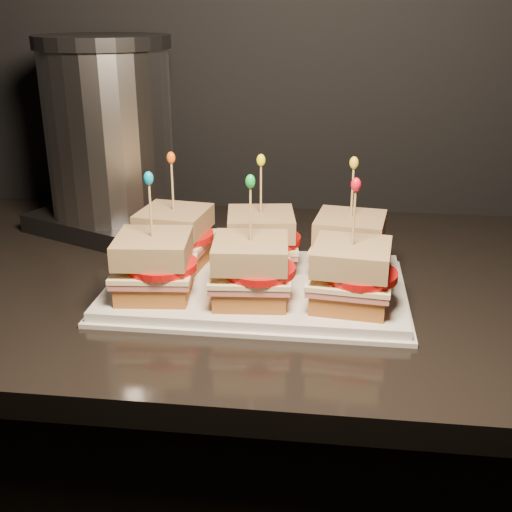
# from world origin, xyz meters

# --- Properties ---
(granite_slab) EXTENTS (2.27, 0.67, 0.03)m
(granite_slab) POSITION_xyz_m (-0.58, 1.67, 0.93)
(granite_slab) COLOR black
(granite_slab) RESTS_ON cabinet
(platter) EXTENTS (0.39, 0.24, 0.02)m
(platter) POSITION_xyz_m (-0.70, 1.60, 0.95)
(platter) COLOR white
(platter) RESTS_ON granite_slab
(platter_rim) EXTENTS (0.40, 0.25, 0.01)m
(platter_rim) POSITION_xyz_m (-0.70, 1.60, 0.95)
(platter_rim) COLOR white
(platter_rim) RESTS_ON granite_slab
(sandwich_0_bread_bot) EXTENTS (0.10, 0.10, 0.02)m
(sandwich_0_bread_bot) POSITION_xyz_m (-0.82, 1.66, 0.97)
(sandwich_0_bread_bot) COLOR brown
(sandwich_0_bread_bot) RESTS_ON platter
(sandwich_0_ham) EXTENTS (0.11, 0.11, 0.01)m
(sandwich_0_ham) POSITION_xyz_m (-0.82, 1.66, 0.99)
(sandwich_0_ham) COLOR #B55C5A
(sandwich_0_ham) RESTS_ON sandwich_0_bread_bot
(sandwich_0_cheese) EXTENTS (0.11, 0.11, 0.01)m
(sandwich_0_cheese) POSITION_xyz_m (-0.82, 1.66, 1.00)
(sandwich_0_cheese) COLOR #FFEEAC
(sandwich_0_cheese) RESTS_ON sandwich_0_ham
(sandwich_0_tomato) EXTENTS (0.09, 0.09, 0.01)m
(sandwich_0_tomato) POSITION_xyz_m (-0.81, 1.65, 1.00)
(sandwich_0_tomato) COLOR red
(sandwich_0_tomato) RESTS_ON sandwich_0_cheese
(sandwich_0_bread_top) EXTENTS (0.10, 0.10, 0.03)m
(sandwich_0_bread_top) POSITION_xyz_m (-0.82, 1.66, 1.02)
(sandwich_0_bread_top) COLOR brown
(sandwich_0_bread_top) RESTS_ON sandwich_0_tomato
(sandwich_0_pick) EXTENTS (0.00, 0.00, 0.09)m
(sandwich_0_pick) POSITION_xyz_m (-0.82, 1.66, 1.07)
(sandwich_0_pick) COLOR tan
(sandwich_0_pick) RESTS_ON sandwich_0_bread_top
(sandwich_0_frill) EXTENTS (0.01, 0.01, 0.02)m
(sandwich_0_frill) POSITION_xyz_m (-0.82, 1.66, 1.11)
(sandwich_0_frill) COLOR #FE5D0E
(sandwich_0_frill) RESTS_ON sandwich_0_pick
(sandwich_1_bread_bot) EXTENTS (0.10, 0.10, 0.02)m
(sandwich_1_bread_bot) POSITION_xyz_m (-0.70, 1.66, 0.97)
(sandwich_1_bread_bot) COLOR brown
(sandwich_1_bread_bot) RESTS_ON platter
(sandwich_1_ham) EXTENTS (0.11, 0.11, 0.01)m
(sandwich_1_ham) POSITION_xyz_m (-0.70, 1.66, 0.99)
(sandwich_1_ham) COLOR #B55C5A
(sandwich_1_ham) RESTS_ON sandwich_1_bread_bot
(sandwich_1_cheese) EXTENTS (0.11, 0.11, 0.01)m
(sandwich_1_cheese) POSITION_xyz_m (-0.70, 1.66, 1.00)
(sandwich_1_cheese) COLOR #FFEEAC
(sandwich_1_cheese) RESTS_ON sandwich_1_ham
(sandwich_1_tomato) EXTENTS (0.09, 0.09, 0.01)m
(sandwich_1_tomato) POSITION_xyz_m (-0.69, 1.65, 1.00)
(sandwich_1_tomato) COLOR red
(sandwich_1_tomato) RESTS_ON sandwich_1_cheese
(sandwich_1_bread_top) EXTENTS (0.10, 0.10, 0.03)m
(sandwich_1_bread_top) POSITION_xyz_m (-0.70, 1.66, 1.02)
(sandwich_1_bread_top) COLOR brown
(sandwich_1_bread_top) RESTS_ON sandwich_1_tomato
(sandwich_1_pick) EXTENTS (0.00, 0.00, 0.09)m
(sandwich_1_pick) POSITION_xyz_m (-0.70, 1.66, 1.07)
(sandwich_1_pick) COLOR tan
(sandwich_1_pick) RESTS_ON sandwich_1_bread_top
(sandwich_1_frill) EXTENTS (0.01, 0.01, 0.02)m
(sandwich_1_frill) POSITION_xyz_m (-0.70, 1.66, 1.11)
(sandwich_1_frill) COLOR #F8F10F
(sandwich_1_frill) RESTS_ON sandwich_1_pick
(sandwich_2_bread_bot) EXTENTS (0.10, 0.10, 0.02)m
(sandwich_2_bread_bot) POSITION_xyz_m (-0.57, 1.66, 0.97)
(sandwich_2_bread_bot) COLOR brown
(sandwich_2_bread_bot) RESTS_ON platter
(sandwich_2_ham) EXTENTS (0.11, 0.11, 0.01)m
(sandwich_2_ham) POSITION_xyz_m (-0.57, 1.66, 0.99)
(sandwich_2_ham) COLOR #B55C5A
(sandwich_2_ham) RESTS_ON sandwich_2_bread_bot
(sandwich_2_cheese) EXTENTS (0.11, 0.11, 0.01)m
(sandwich_2_cheese) POSITION_xyz_m (-0.57, 1.66, 1.00)
(sandwich_2_cheese) COLOR #FFEEAC
(sandwich_2_cheese) RESTS_ON sandwich_2_ham
(sandwich_2_tomato) EXTENTS (0.09, 0.09, 0.01)m
(sandwich_2_tomato) POSITION_xyz_m (-0.56, 1.65, 1.00)
(sandwich_2_tomato) COLOR red
(sandwich_2_tomato) RESTS_ON sandwich_2_cheese
(sandwich_2_bread_top) EXTENTS (0.10, 0.10, 0.03)m
(sandwich_2_bread_top) POSITION_xyz_m (-0.57, 1.66, 1.02)
(sandwich_2_bread_top) COLOR brown
(sandwich_2_bread_top) RESTS_ON sandwich_2_tomato
(sandwich_2_pick) EXTENTS (0.00, 0.00, 0.09)m
(sandwich_2_pick) POSITION_xyz_m (-0.57, 1.66, 1.07)
(sandwich_2_pick) COLOR tan
(sandwich_2_pick) RESTS_ON sandwich_2_bread_top
(sandwich_2_frill) EXTENTS (0.01, 0.01, 0.02)m
(sandwich_2_frill) POSITION_xyz_m (-0.57, 1.66, 1.11)
(sandwich_2_frill) COLOR yellow
(sandwich_2_frill) RESTS_ON sandwich_2_pick
(sandwich_3_bread_bot) EXTENTS (0.10, 0.10, 0.02)m
(sandwich_3_bread_bot) POSITION_xyz_m (-0.82, 1.55, 0.97)
(sandwich_3_bread_bot) COLOR brown
(sandwich_3_bread_bot) RESTS_ON platter
(sandwich_3_ham) EXTENTS (0.11, 0.10, 0.01)m
(sandwich_3_ham) POSITION_xyz_m (-0.82, 1.55, 0.99)
(sandwich_3_ham) COLOR #B55C5A
(sandwich_3_ham) RESTS_ON sandwich_3_bread_bot
(sandwich_3_cheese) EXTENTS (0.11, 0.11, 0.01)m
(sandwich_3_cheese) POSITION_xyz_m (-0.82, 1.55, 1.00)
(sandwich_3_cheese) COLOR #FFEEAC
(sandwich_3_cheese) RESTS_ON sandwich_3_ham
(sandwich_3_tomato) EXTENTS (0.09, 0.09, 0.01)m
(sandwich_3_tomato) POSITION_xyz_m (-0.81, 1.54, 1.00)
(sandwich_3_tomato) COLOR red
(sandwich_3_tomato) RESTS_ON sandwich_3_cheese
(sandwich_3_bread_top) EXTENTS (0.10, 0.10, 0.03)m
(sandwich_3_bread_top) POSITION_xyz_m (-0.82, 1.55, 1.02)
(sandwich_3_bread_top) COLOR brown
(sandwich_3_bread_top) RESTS_ON sandwich_3_tomato
(sandwich_3_pick) EXTENTS (0.00, 0.00, 0.09)m
(sandwich_3_pick) POSITION_xyz_m (-0.82, 1.55, 1.07)
(sandwich_3_pick) COLOR tan
(sandwich_3_pick) RESTS_ON sandwich_3_bread_top
(sandwich_3_frill) EXTENTS (0.01, 0.01, 0.02)m
(sandwich_3_frill) POSITION_xyz_m (-0.82, 1.55, 1.11)
(sandwich_3_frill) COLOR #0695BC
(sandwich_3_frill) RESTS_ON sandwich_3_pick
(sandwich_4_bread_bot) EXTENTS (0.10, 0.10, 0.02)m
(sandwich_4_bread_bot) POSITION_xyz_m (-0.70, 1.55, 0.97)
(sandwich_4_bread_bot) COLOR brown
(sandwich_4_bread_bot) RESTS_ON platter
(sandwich_4_ham) EXTENTS (0.11, 0.10, 0.01)m
(sandwich_4_ham) POSITION_xyz_m (-0.70, 1.55, 0.99)
(sandwich_4_ham) COLOR #B55C5A
(sandwich_4_ham) RESTS_ON sandwich_4_bread_bot
(sandwich_4_cheese) EXTENTS (0.11, 0.10, 0.01)m
(sandwich_4_cheese) POSITION_xyz_m (-0.70, 1.55, 1.00)
(sandwich_4_cheese) COLOR #FFEEAC
(sandwich_4_cheese) RESTS_ON sandwich_4_ham
(sandwich_4_tomato) EXTENTS (0.09, 0.09, 0.01)m
(sandwich_4_tomato) POSITION_xyz_m (-0.69, 1.54, 1.00)
(sandwich_4_tomato) COLOR red
(sandwich_4_tomato) RESTS_ON sandwich_4_cheese
(sandwich_4_bread_top) EXTENTS (0.10, 0.10, 0.03)m
(sandwich_4_bread_top) POSITION_xyz_m (-0.70, 1.55, 1.02)
(sandwich_4_bread_top) COLOR brown
(sandwich_4_bread_top) RESTS_ON sandwich_4_tomato
(sandwich_4_pick) EXTENTS (0.00, 0.00, 0.09)m
(sandwich_4_pick) POSITION_xyz_m (-0.70, 1.55, 1.07)
(sandwich_4_pick) COLOR tan
(sandwich_4_pick) RESTS_ON sandwich_4_bread_top
(sandwich_4_frill) EXTENTS (0.01, 0.01, 0.02)m
(sandwich_4_frill) POSITION_xyz_m (-0.70, 1.55, 1.11)
(sandwich_4_frill) COLOR green
(sandwich_4_frill) RESTS_ON sandwich_4_pick
(sandwich_5_bread_bot) EXTENTS (0.10, 0.10, 0.02)m
(sandwich_5_bread_bot) POSITION_xyz_m (-0.57, 1.55, 0.97)
(sandwich_5_bread_bot) COLOR brown
(sandwich_5_bread_bot) RESTS_ON platter
(sandwich_5_ham) EXTENTS (0.11, 0.11, 0.01)m
(sandwich_5_ham) POSITION_xyz_m (-0.57, 1.55, 0.99)
(sandwich_5_ham) COLOR #B55C5A
(sandwich_5_ham) RESTS_ON sandwich_5_bread_bot
(sandwich_5_cheese) EXTENTS (0.11, 0.11, 0.01)m
(sandwich_5_cheese) POSITION_xyz_m (-0.57, 1.55, 1.00)
(sandwich_5_cheese) COLOR #FFEEAC
(sandwich_5_cheese) RESTS_ON sandwich_5_ham
(sandwich_5_tomato) EXTENTS (0.09, 0.09, 0.01)m
(sandwich_5_tomato) POSITION_xyz_m (-0.56, 1.54, 1.00)
(sandwich_5_tomato) COLOR red
(sandwich_5_tomato) RESTS_ON sandwich_5_cheese
(sandwich_5_bread_top) EXTENTS (0.10, 0.10, 0.03)m
(sandwich_5_bread_top) POSITION_xyz_m (-0.57, 1.55, 1.02)
(sandwich_5_bread_top) COLOR brown
(sandwich_5_bread_top) RESTS_ON sandwich_5_tomato
(sandwich_5_pick) EXTENTS (0.00, 0.00, 0.09)m
(sandwich_5_pick) POSITION_xyz_m (-0.57, 1.55, 1.07)
(sandwich_5_pick) COLOR tan
(sandwich_5_pick) RESTS_ON sandwich_5_bread_top
(sandwich_5_frill) EXTENTS (0.01, 0.01, 0.02)m
(sandwich_5_frill) POSITION_xyz_m (-0.57, 1.55, 1.11)
(sandwich_5_frill) COLOR red
(sandwich_5_frill) RESTS_ON sandwich_5_pick
(appliance_base) EXTENTS (0.31, 0.29, 0.03)m
(appliance_base) POSITION_xyz_m (-0.97, 1.85, 0.96)
(appliance_base) COLOR #262628
(appliance_base) RESTS_ON granite_slab
(appliance_body) EXTENTS (0.21, 0.21, 0.27)m
(appliance_body) POSITION_xyz_m (-0.97, 1.85, 1.11)
(appliance_body) COLOR silver
(appliance_body) RESTS_ON appliance_base
(appliance_lid) EXTENTS (0.22, 0.22, 0.02)m
(appliance_lid) POSITION_xyz_m (-0.97, 1.85, 1.26)
(appliance_lid) COLOR #262628
(appliance_lid) RESTS_ON appliance_body
(appliance) EXTENTS (0.25, 0.21, 0.32)m
(appliance) POSITION_xyz_m (-0.97, 1.85, 1.10)
(appliance) COLOR silver
(appliance) RESTS_ON granite_slab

